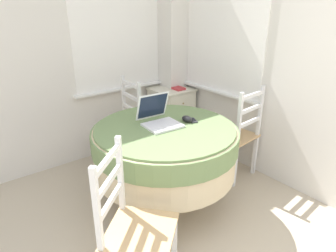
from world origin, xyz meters
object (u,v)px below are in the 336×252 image
(dining_chair_near_back_window, at_px, (122,126))
(book_on_cabinet, at_px, (176,88))
(computer_mouse, at_px, (187,119))
(dining_chair_camera_near, at_px, (133,228))
(round_dining_table, at_px, (165,146))
(dining_chair_near_right_window, at_px, (237,135))
(laptop, at_px, (159,118))
(corner_cabinet, at_px, (171,115))
(cell_phone, at_px, (193,120))

(dining_chair_near_back_window, bearing_deg, book_on_cabinet, 7.24)
(computer_mouse, bearing_deg, dining_chair_camera_near, -148.90)
(dining_chair_near_back_window, bearing_deg, computer_mouse, -81.17)
(round_dining_table, xyz_separation_m, book_on_cabinet, (0.94, 0.99, 0.15))
(round_dining_table, height_order, dining_chair_near_right_window, dining_chair_near_right_window)
(dining_chair_camera_near, bearing_deg, laptop, 43.68)
(computer_mouse, relative_size, book_on_cabinet, 0.45)
(dining_chair_near_back_window, xyz_separation_m, corner_cabinet, (0.81, 0.15, -0.10))
(dining_chair_near_back_window, bearing_deg, dining_chair_near_right_window, -49.00)
(laptop, bearing_deg, computer_mouse, -24.76)
(computer_mouse, height_order, dining_chair_near_back_window, dining_chair_near_back_window)
(corner_cabinet, bearing_deg, dining_chair_camera_near, -134.55)
(dining_chair_near_back_window, relative_size, dining_chair_near_right_window, 1.00)
(cell_phone, xyz_separation_m, book_on_cabinet, (0.66, 1.03, -0.04))
(corner_cabinet, bearing_deg, dining_chair_near_right_window, -90.37)
(dining_chair_near_right_window, xyz_separation_m, dining_chair_camera_near, (-1.56, -0.51, 0.00))
(dining_chair_near_right_window, bearing_deg, round_dining_table, 176.64)
(laptop, xyz_separation_m, dining_chair_near_right_window, (0.89, -0.13, -0.36))
(dining_chair_near_back_window, distance_m, corner_cabinet, 0.83)
(laptop, relative_size, dining_chair_near_back_window, 0.35)
(laptop, bearing_deg, round_dining_table, -87.01)
(round_dining_table, height_order, dining_chair_near_back_window, dining_chair_near_back_window)
(laptop, relative_size, cell_phone, 2.75)
(cell_phone, bearing_deg, laptop, 156.86)
(computer_mouse, height_order, corner_cabinet, computer_mouse)
(laptop, height_order, book_on_cabinet, laptop)
(computer_mouse, height_order, book_on_cabinet, computer_mouse)
(round_dining_table, xyz_separation_m, cell_phone, (0.27, -0.04, 0.19))
(computer_mouse, xyz_separation_m, dining_chair_near_back_window, (-0.14, 0.90, -0.33))
(dining_chair_near_back_window, bearing_deg, laptop, -95.80)
(cell_phone, bearing_deg, dining_chair_camera_near, -151.10)
(laptop, height_order, corner_cabinet, laptop)
(laptop, relative_size, dining_chair_near_right_window, 0.35)
(dining_chair_camera_near, distance_m, book_on_cabinet, 2.25)
(dining_chair_near_right_window, xyz_separation_m, corner_cabinet, (0.01, 1.08, -0.10))
(round_dining_table, distance_m, book_on_cabinet, 1.37)
(cell_phone, height_order, corner_cabinet, cell_phone)
(cell_phone, xyz_separation_m, corner_cabinet, (0.62, 1.07, -0.41))
(computer_mouse, xyz_separation_m, dining_chair_camera_near, (-0.89, -0.54, -0.33))
(cell_phone, height_order, dining_chair_near_right_window, dining_chair_near_right_window)
(computer_mouse, height_order, dining_chair_camera_near, dining_chair_camera_near)
(round_dining_table, distance_m, corner_cabinet, 1.38)
(round_dining_table, relative_size, corner_cabinet, 1.70)
(computer_mouse, bearing_deg, dining_chair_near_back_window, 98.83)
(round_dining_table, xyz_separation_m, dining_chair_near_back_window, (0.08, 0.88, -0.12))
(round_dining_table, bearing_deg, cell_phone, -8.79)
(laptop, distance_m, dining_chair_near_right_window, 0.97)
(laptop, xyz_separation_m, dining_chair_camera_near, (-0.67, -0.64, -0.36))
(laptop, relative_size, computer_mouse, 3.31)
(dining_chair_near_back_window, bearing_deg, round_dining_table, -95.05)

